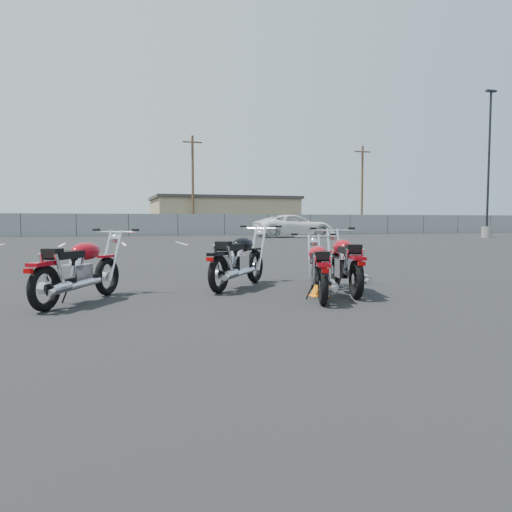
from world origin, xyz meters
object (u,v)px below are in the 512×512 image
object	(u,v)px
motorcycle_rear_red	(319,270)
motorcycle_third_red	(346,263)
white_van	(294,220)
motorcycle_second_black	(238,260)
motorcycle_front_red	(79,270)

from	to	relation	value
motorcycle_rear_red	motorcycle_third_red	bearing A→B (deg)	33.98
motorcycle_third_red	white_van	xyz separation A→B (m)	(9.89, 27.45, 0.82)
motorcycle_second_black	motorcycle_rear_red	distance (m)	1.77
motorcycle_third_red	motorcycle_front_red	bearing A→B (deg)	177.57
motorcycle_rear_red	white_van	size ratio (longest dim) A/B	0.29
motorcycle_second_black	motorcycle_third_red	xyz separation A→B (m)	(1.56, -1.08, -0.01)
motorcycle_second_black	motorcycle_rear_red	size ratio (longest dim) A/B	1.01
motorcycle_second_black	motorcycle_third_red	size ratio (longest dim) A/B	0.91
motorcycle_front_red	motorcycle_second_black	world-z (taller)	motorcycle_second_black
motorcycle_second_black	motorcycle_rear_red	bearing A→B (deg)	-60.60
motorcycle_third_red	white_van	size ratio (longest dim) A/B	0.32
motorcycle_second_black	motorcycle_third_red	bearing A→B (deg)	-34.61
motorcycle_front_red	white_van	xyz separation A→B (m)	(14.11, 27.27, 0.83)
motorcycle_front_red	white_van	world-z (taller)	white_van
motorcycle_third_red	white_van	distance (m)	29.19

